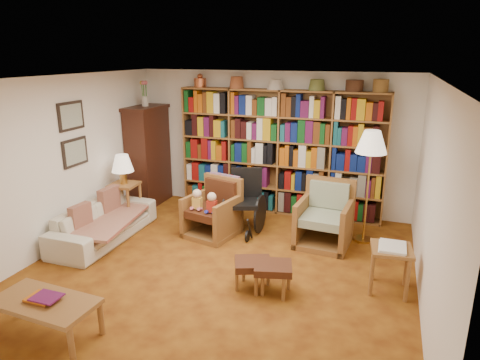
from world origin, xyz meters
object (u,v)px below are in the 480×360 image
at_px(side_table_lamp, 125,193).
at_px(side_table_papers, 391,255).
at_px(armchair_leather, 214,211).
at_px(wheelchair, 244,203).
at_px(armchair_sage, 325,219).
at_px(footstool_a, 253,266).
at_px(floor_lamp, 371,147).
at_px(sofa, 104,222).
at_px(footstool_b, 273,270).
at_px(coffee_table, 45,305).

xyz_separation_m(side_table_lamp, side_table_papers, (4.30, -0.87, -0.04)).
xyz_separation_m(armchair_leather, wheelchair, (0.41, 0.26, 0.09)).
height_order(armchair_sage, wheelchair, wheelchair).
bearing_deg(footstool_a, floor_lamp, 57.85).
distance_m(armchair_sage, wheelchair, 1.31).
xyz_separation_m(side_table_papers, footstool_a, (-1.58, -0.50, -0.17)).
height_order(side_table_lamp, side_table_papers, side_table_lamp).
distance_m(sofa, side_table_lamp, 0.78).
relative_size(armchair_sage, footstool_b, 1.82).
bearing_deg(side_table_lamp, armchair_leather, 1.61).
height_order(side_table_lamp, coffee_table, side_table_lamp).
bearing_deg(armchair_leather, coffee_table, -101.01).
height_order(sofa, side_table_lamp, side_table_lamp).
height_order(wheelchair, side_table_papers, wheelchair).
height_order(floor_lamp, side_table_papers, floor_lamp).
distance_m(footstool_a, coffee_table, 2.32).
bearing_deg(wheelchair, sofa, -151.51).
bearing_deg(side_table_papers, wheelchair, 152.59).
height_order(floor_lamp, footstool_a, floor_lamp).
distance_m(armchair_sage, coffee_table, 3.99).
xyz_separation_m(wheelchair, coffee_table, (-1.00, -3.27, -0.09)).
distance_m(side_table_lamp, floor_lamp, 4.07).
distance_m(armchair_leather, footstool_b, 1.98).
bearing_deg(wheelchair, armchair_leather, -147.64).
xyz_separation_m(side_table_lamp, armchair_sage, (3.34, 0.29, -0.14)).
bearing_deg(armchair_leather, side_table_lamp, -178.39).
distance_m(sofa, floor_lamp, 4.20).
bearing_deg(floor_lamp, side_table_papers, -74.70).
bearing_deg(floor_lamp, footstool_a, -122.15).
bearing_deg(side_table_lamp, side_table_papers, -11.44).
bearing_deg(side_table_papers, footstool_b, -158.52).
distance_m(armchair_sage, side_table_papers, 1.51).
relative_size(sofa, wheelchair, 1.86).
bearing_deg(footstool_a, side_table_lamp, 153.30).
relative_size(footstool_b, coffee_table, 0.48).
distance_m(sofa, wheelchair, 2.21).
bearing_deg(armchair_leather, side_table_papers, -18.87).
bearing_deg(footstool_b, side_table_papers, 21.48).
xyz_separation_m(armchair_sage, wheelchair, (-1.31, 0.02, 0.10)).
height_order(armchair_leather, side_table_papers, armchair_leather).
relative_size(armchair_leather, footstool_b, 1.75).
bearing_deg(armchair_leather, sofa, -152.61).
xyz_separation_m(sofa, side_table_lamp, (-0.10, 0.74, 0.23)).
xyz_separation_m(side_table_lamp, coffee_table, (1.03, -2.97, -0.13)).
height_order(armchair_leather, coffee_table, armchair_leather).
distance_m(armchair_leather, footstool_a, 1.79).
bearing_deg(footstool_a, wheelchair, 112.34).
xyz_separation_m(armchair_sage, floor_lamp, (0.57, 0.24, 1.12)).
height_order(floor_lamp, coffee_table, floor_lamp).
height_order(side_table_lamp, armchair_leather, armchair_leather).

